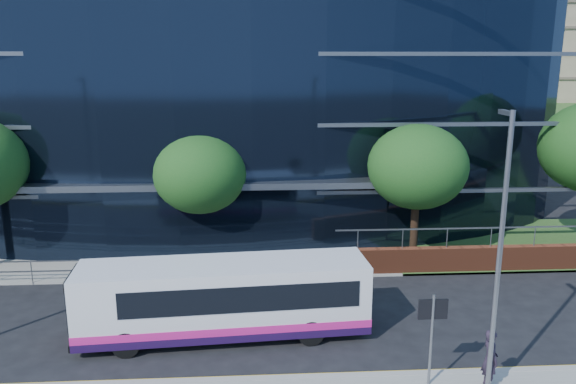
{
  "coord_description": "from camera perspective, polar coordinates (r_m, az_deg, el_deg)",
  "views": [
    {
      "loc": [
        -0.47,
        -15.95,
        9.41
      ],
      "look_at": [
        0.96,
        8.0,
        3.67
      ],
      "focal_mm": 35.0,
      "sensor_mm": 36.0,
      "label": 1
    }
  ],
  "objects": [
    {
      "name": "ground",
      "position": [
        18.53,
        -1.57,
        -17.09
      ],
      "size": [
        200.0,
        200.0,
        0.0
      ],
      "primitive_type": "plane",
      "color": "black",
      "rests_on": "ground"
    },
    {
      "name": "kerb",
      "position": [
        17.63,
        -1.46,
        -18.51
      ],
      "size": [
        80.0,
        0.25,
        0.16
      ],
      "primitive_type": "cube",
      "color": "gray",
      "rests_on": "ground"
    },
    {
      "name": "yellow_line_outer",
      "position": [
        17.84,
        -1.48,
        -18.37
      ],
      "size": [
        80.0,
        0.08,
        0.01
      ],
      "primitive_type": "cube",
      "color": "gold",
      "rests_on": "ground"
    },
    {
      "name": "yellow_line_inner",
      "position": [
        17.97,
        -1.5,
        -18.12
      ],
      "size": [
        80.0,
        0.08,
        0.01
      ],
      "primitive_type": "cube",
      "color": "gold",
      "rests_on": "ground"
    },
    {
      "name": "far_forecourt",
      "position": [
        29.06,
        -14.28,
        -5.78
      ],
      "size": [
        50.0,
        8.0,
        0.1
      ],
      "primitive_type": "cube",
      "color": "gray",
      "rests_on": "ground"
    },
    {
      "name": "glass_office",
      "position": [
        37.0,
        -9.07,
        11.09
      ],
      "size": [
        44.0,
        23.1,
        16.0
      ],
      "color": "black",
      "rests_on": "ground"
    },
    {
      "name": "guard_railings",
      "position": [
        25.64,
        -20.45,
        -7.02
      ],
      "size": [
        24.0,
        0.05,
        1.1
      ],
      "color": "slate",
      "rests_on": "ground"
    },
    {
      "name": "apartment_block",
      "position": [
        80.07,
        21.13,
        13.79
      ],
      "size": [
        60.0,
        42.0,
        30.0
      ],
      "color": "#2D511E",
      "rests_on": "ground"
    },
    {
      "name": "street_sign",
      "position": [
        16.85,
        14.45,
        -12.55
      ],
      "size": [
        0.85,
        0.09,
        2.8
      ],
      "color": "slate",
      "rests_on": "pavement_near"
    },
    {
      "name": "tree_far_b",
      "position": [
        26.1,
        -8.92,
        1.79
      ],
      "size": [
        4.29,
        4.29,
        6.05
      ],
      "color": "black",
      "rests_on": "ground"
    },
    {
      "name": "tree_far_c",
      "position": [
        26.5,
        13.02,
        2.5
      ],
      "size": [
        4.62,
        4.62,
        6.51
      ],
      "color": "black",
      "rests_on": "ground"
    },
    {
      "name": "tree_dist_e",
      "position": [
        61.26,
        20.34,
        8.06
      ],
      "size": [
        4.62,
        4.62,
        6.51
      ],
      "color": "black",
      "rests_on": "ground"
    },
    {
      "name": "streetlight_east",
      "position": [
        16.01,
        20.7,
        -5.54
      ],
      "size": [
        0.15,
        0.77,
        8.0
      ],
      "color": "slate",
      "rests_on": "pavement_near"
    },
    {
      "name": "city_bus",
      "position": [
        19.64,
        -6.24,
        -10.67
      ],
      "size": [
        10.0,
        2.97,
        2.67
      ],
      "rotation": [
        0.0,
        0.0,
        0.07
      ],
      "color": "silver",
      "rests_on": "ground"
    },
    {
      "name": "pedestrian",
      "position": [
        17.7,
        19.84,
        -15.64
      ],
      "size": [
        0.45,
        0.67,
        1.79
      ],
      "primitive_type": "imported",
      "rotation": [
        0.0,
        0.0,
        1.6
      ],
      "color": "#261D2B",
      "rests_on": "pavement_near"
    }
  ]
}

